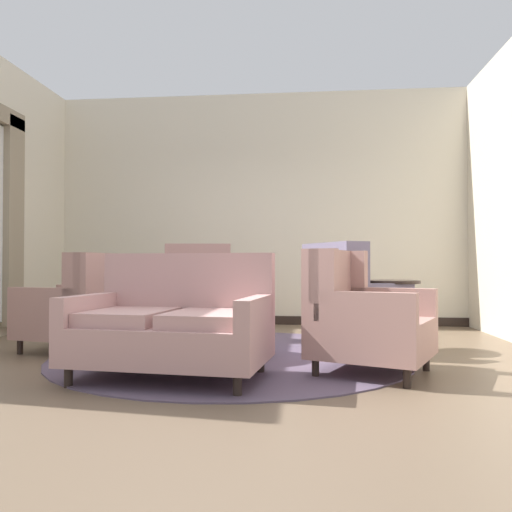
{
  "coord_description": "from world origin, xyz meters",
  "views": [
    {
      "loc": [
        0.68,
        -4.39,
        0.85
      ],
      "look_at": [
        0.19,
        0.65,
        0.94
      ],
      "focal_mm": 35.75,
      "sensor_mm": 36.0,
      "label": 1
    }
  ],
  "objects_px": {
    "coffee_table": "(222,319)",
    "armchair_far_left": "(363,320)",
    "side_table": "(392,307)",
    "armchair_foreground_right": "(79,309)",
    "porcelain_vase": "(223,294)",
    "armchair_near_window": "(349,304)",
    "armchair_beside_settee": "(200,299)",
    "settee": "(174,326)"
  },
  "relations": [
    {
      "from": "coffee_table",
      "to": "armchair_far_left",
      "type": "relative_size",
      "value": 0.74
    },
    {
      "from": "armchair_foreground_right",
      "to": "side_table",
      "type": "distance_m",
      "value": 3.1
    },
    {
      "from": "armchair_far_left",
      "to": "side_table",
      "type": "bearing_deg",
      "value": 4.15
    },
    {
      "from": "side_table",
      "to": "porcelain_vase",
      "type": "bearing_deg",
      "value": -161.65
    },
    {
      "from": "settee",
      "to": "porcelain_vase",
      "type": "bearing_deg",
      "value": 83.41
    },
    {
      "from": "porcelain_vase",
      "to": "side_table",
      "type": "distance_m",
      "value": 1.71
    },
    {
      "from": "armchair_far_left",
      "to": "armchair_beside_settee",
      "type": "height_order",
      "value": "armchair_beside_settee"
    },
    {
      "from": "settee",
      "to": "armchair_beside_settee",
      "type": "height_order",
      "value": "armchair_beside_settee"
    },
    {
      "from": "porcelain_vase",
      "to": "settee",
      "type": "bearing_deg",
      "value": -103.39
    },
    {
      "from": "settee",
      "to": "side_table",
      "type": "distance_m",
      "value": 2.36
    },
    {
      "from": "armchair_near_window",
      "to": "armchair_beside_settee",
      "type": "bearing_deg",
      "value": 36.73
    },
    {
      "from": "armchair_foreground_right",
      "to": "armchair_far_left",
      "type": "bearing_deg",
      "value": 87.82
    },
    {
      "from": "armchair_foreground_right",
      "to": "armchair_near_window",
      "type": "bearing_deg",
      "value": 111.6
    },
    {
      "from": "porcelain_vase",
      "to": "armchair_near_window",
      "type": "bearing_deg",
      "value": 23.11
    },
    {
      "from": "settee",
      "to": "armchair_near_window",
      "type": "distance_m",
      "value": 2.03
    },
    {
      "from": "coffee_table",
      "to": "armchair_far_left",
      "type": "distance_m",
      "value": 1.33
    },
    {
      "from": "armchair_beside_settee",
      "to": "armchair_near_window",
      "type": "bearing_deg",
      "value": 148.39
    },
    {
      "from": "coffee_table",
      "to": "side_table",
      "type": "height_order",
      "value": "side_table"
    },
    {
      "from": "armchair_beside_settee",
      "to": "armchair_far_left",
      "type": "bearing_deg",
      "value": 124.55
    },
    {
      "from": "armchair_near_window",
      "to": "armchair_beside_settee",
      "type": "distance_m",
      "value": 1.85
    },
    {
      "from": "armchair_foreground_right",
      "to": "armchair_beside_settee",
      "type": "bearing_deg",
      "value": 153.1
    },
    {
      "from": "porcelain_vase",
      "to": "settee",
      "type": "xyz_separation_m",
      "value": [
        -0.22,
        -0.94,
        -0.19
      ]
    },
    {
      "from": "coffee_table",
      "to": "settee",
      "type": "relative_size",
      "value": 0.54
    },
    {
      "from": "coffee_table",
      "to": "armchair_far_left",
      "type": "height_order",
      "value": "armchair_far_left"
    },
    {
      "from": "porcelain_vase",
      "to": "armchair_beside_settee",
      "type": "xyz_separation_m",
      "value": [
        -0.49,
        1.27,
        -0.13
      ]
    },
    {
      "from": "coffee_table",
      "to": "settee",
      "type": "distance_m",
      "value": 0.91
    },
    {
      "from": "coffee_table",
      "to": "armchair_beside_settee",
      "type": "xyz_separation_m",
      "value": [
        -0.49,
        1.33,
        0.09
      ]
    },
    {
      "from": "armchair_far_left",
      "to": "armchair_foreground_right",
      "type": "height_order",
      "value": "armchair_far_left"
    },
    {
      "from": "armchair_near_window",
      "to": "porcelain_vase",
      "type": "bearing_deg",
      "value": 83.88
    },
    {
      "from": "side_table",
      "to": "settee",
      "type": "bearing_deg",
      "value": -141.37
    },
    {
      "from": "armchair_beside_settee",
      "to": "settee",
      "type": "bearing_deg",
      "value": 89.25
    },
    {
      "from": "armchair_far_left",
      "to": "side_table",
      "type": "relative_size",
      "value": 1.58
    },
    {
      "from": "armchair_foreground_right",
      "to": "side_table",
      "type": "relative_size",
      "value": 1.49
    },
    {
      "from": "coffee_table",
      "to": "armchair_foreground_right",
      "type": "distance_m",
      "value": 1.46
    },
    {
      "from": "armchair_near_window",
      "to": "armchair_foreground_right",
      "type": "bearing_deg",
      "value": 69.03
    },
    {
      "from": "armchair_foreground_right",
      "to": "coffee_table",
      "type": "bearing_deg",
      "value": 95.97
    },
    {
      "from": "porcelain_vase",
      "to": "armchair_near_window",
      "type": "relative_size",
      "value": 0.28
    },
    {
      "from": "settee",
      "to": "side_table",
      "type": "height_order",
      "value": "settee"
    },
    {
      "from": "porcelain_vase",
      "to": "armchair_foreground_right",
      "type": "height_order",
      "value": "armchair_foreground_right"
    },
    {
      "from": "armchair_foreground_right",
      "to": "settee",
      "type": "bearing_deg",
      "value": 62.39
    },
    {
      "from": "coffee_table",
      "to": "armchair_beside_settee",
      "type": "height_order",
      "value": "armchair_beside_settee"
    },
    {
      "from": "settee",
      "to": "armchair_near_window",
      "type": "bearing_deg",
      "value": 52.28
    }
  ]
}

